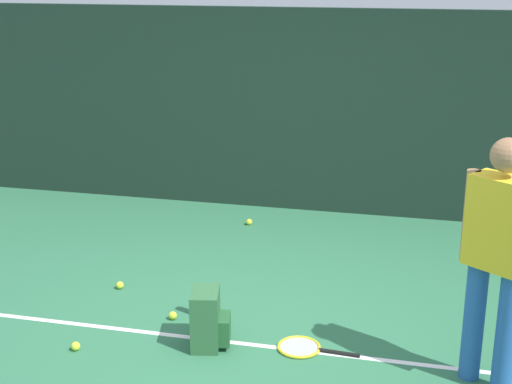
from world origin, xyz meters
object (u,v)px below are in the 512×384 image
backpack (208,320)px  tennis_ball_mid_court (249,222)px  tennis_player (498,250)px  water_bottle (198,300)px  tennis_ball_far_left (120,285)px  tennis_ball_near_player (173,316)px  tennis_racket (303,348)px  tennis_ball_by_fence (76,346)px

backpack → tennis_ball_mid_court: backpack is taller
tennis_player → backpack: size_ratio=3.86×
backpack → water_bottle: bearing=14.4°
tennis_ball_far_left → water_bottle: (0.81, -0.32, 0.10)m
tennis_ball_far_left → backpack: bearing=-36.7°
tennis_player → tennis_ball_near_player: 2.56m
water_bottle → tennis_racket: bearing=-20.5°
tennis_racket → water_bottle: (-0.91, 0.34, 0.12)m
tennis_player → backpack: 2.10m
backpack → tennis_ball_far_left: size_ratio=6.67×
tennis_racket → backpack: 0.73m
tennis_ball_near_player → tennis_ball_by_fence: (-0.53, -0.62, 0.00)m
tennis_ball_near_player → tennis_ball_mid_court: size_ratio=1.00×
water_bottle → tennis_ball_far_left: bearing=158.5°
tennis_player → tennis_ball_far_left: tennis_player is taller
tennis_ball_near_player → water_bottle: bearing=34.4°
tennis_ball_by_fence → water_bottle: 1.02m
backpack → tennis_ball_near_player: bearing=37.8°
water_bottle → tennis_ball_near_player: bearing=-145.6°
tennis_ball_mid_court → water_bottle: 2.15m
tennis_player → tennis_ball_far_left: 3.24m
backpack → tennis_ball_by_fence: bearing=95.5°
tennis_racket → backpack: bearing=12.4°
tennis_racket → tennis_ball_by_fence: (-1.61, -0.40, 0.02)m
backpack → tennis_ball_by_fence: 0.98m
tennis_player → tennis_ball_by_fence: 3.04m
tennis_player → tennis_ball_mid_court: 3.63m
tennis_ball_near_player → backpack: bearing=-40.2°
tennis_ball_mid_court → tennis_ball_by_fence: bearing=-101.7°
tennis_racket → backpack: backpack is taller
tennis_racket → tennis_ball_near_player: (-1.09, 0.22, 0.02)m
tennis_ball_near_player → tennis_ball_by_fence: same height
tennis_racket → tennis_ball_mid_court: bearing=-64.2°
tennis_racket → tennis_ball_near_player: tennis_ball_near_player is taller
tennis_player → water_bottle: tennis_player is taller
tennis_ball_near_player → tennis_ball_mid_court: bearing=88.3°
tennis_player → tennis_ball_mid_court: bearing=-14.8°
tennis_player → tennis_ball_by_fence: (-2.88, -0.22, -0.93)m
tennis_ball_by_fence → tennis_ball_near_player: bearing=49.7°
tennis_racket → water_bottle: bearing=-17.0°
tennis_ball_by_fence → tennis_ball_far_left: size_ratio=1.00×
backpack → tennis_ball_near_player: size_ratio=6.67×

